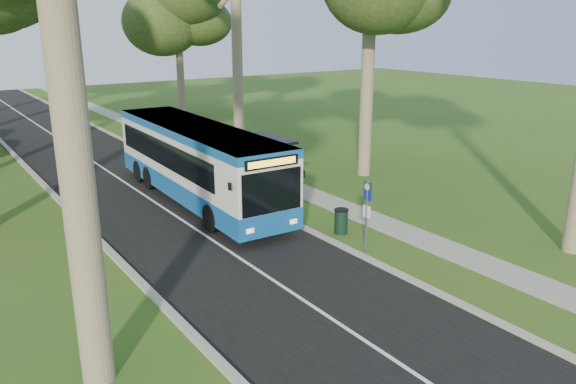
% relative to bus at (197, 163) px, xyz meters
% --- Properties ---
extents(ground, '(120.00, 120.00, 0.00)m').
position_rel_bus_xyz_m(ground, '(1.72, -6.83, -1.77)').
color(ground, '#2D5A1C').
rests_on(ground, ground).
extents(road, '(7.00, 100.00, 0.02)m').
position_rel_bus_xyz_m(road, '(-1.78, 3.17, -1.76)').
color(road, black).
rests_on(road, ground).
extents(kerb_east, '(0.25, 100.00, 0.12)m').
position_rel_bus_xyz_m(kerb_east, '(1.72, 3.17, -1.71)').
color(kerb_east, '#9E9B93').
rests_on(kerb_east, ground).
extents(kerb_west, '(0.25, 100.00, 0.12)m').
position_rel_bus_xyz_m(kerb_west, '(-5.28, 3.17, -1.71)').
color(kerb_west, '#9E9B93').
rests_on(kerb_west, ground).
extents(centre_line, '(0.12, 100.00, 0.00)m').
position_rel_bus_xyz_m(centre_line, '(-1.78, 3.17, -1.75)').
color(centre_line, white).
rests_on(centre_line, road).
extents(footpath, '(1.50, 100.00, 0.02)m').
position_rel_bus_xyz_m(footpath, '(4.72, 3.17, -1.76)').
color(footpath, gray).
rests_on(footpath, ground).
extents(bus, '(3.11, 12.97, 3.42)m').
position_rel_bus_xyz_m(bus, '(0.00, 0.00, 0.00)').
color(bus, silver).
rests_on(bus, ground).
extents(bus_stop_sign, '(0.09, 0.37, 2.62)m').
position_rel_bus_xyz_m(bus_stop_sign, '(2.11, -8.81, -0.14)').
color(bus_stop_sign, gray).
rests_on(bus_stop_sign, ground).
extents(bus_shelter, '(1.83, 3.21, 2.70)m').
position_rel_bus_xyz_m(bus_shelter, '(3.15, -1.28, 0.14)').
color(bus_shelter, black).
rests_on(bus_shelter, ground).
extents(litter_bin, '(0.55, 0.55, 0.97)m').
position_rel_bus_xyz_m(litter_bin, '(2.64, -6.85, -1.28)').
color(litter_bin, black).
rests_on(litter_bin, ground).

